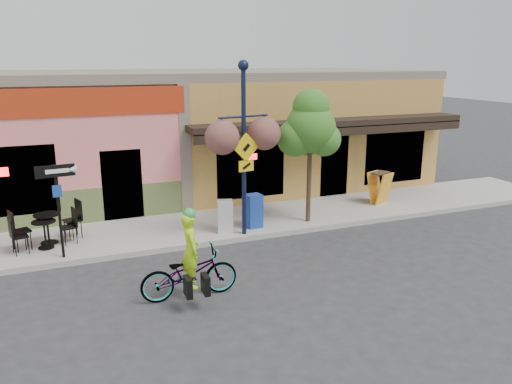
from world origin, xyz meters
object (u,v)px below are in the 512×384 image
Objects in this scene: newspaper_box_blue at (254,211)px; newspaper_box_grey at (225,216)px; building at (185,129)px; lamp_post at (244,150)px; one_way_sign at (59,212)px; bicycle at (189,273)px; street_tree at (310,156)px; cyclist_rider at (191,261)px.

newspaper_box_grey is at bearing 176.59° from newspaper_box_blue.
lamp_post reaches higher than building.
one_way_sign is at bearing -161.16° from newspaper_box_grey.
building reaches higher than newspaper_box_grey.
street_tree is (4.55, 3.28, 1.62)m from bicycle.
building is 8.32m from one_way_sign.
one_way_sign is at bearing 168.75° from lamp_post.
cyclist_rider is (-2.34, -9.69, -1.44)m from building.
street_tree reaches higher than newspaper_box_grey.
bicycle is 0.43× the size of lamp_post.
cyclist_rider is 0.40× the size of street_tree.
lamp_post is at bearing -25.27° from newspaper_box_grey.
lamp_post reaches higher than street_tree.
cyclist_rider is at bearing -103.55° from building.
lamp_post reaches higher than newspaper_box_blue.
lamp_post is at bearing -37.63° from bicycle.
newspaper_box_blue is at bearing -38.14° from cyclist_rider.
cyclist_rider is 1.64× the size of newspaper_box_blue.
building is 6.78m from lamp_post.
building is 10.07m from cyclist_rider.
building reaches higher than street_tree.
newspaper_box_blue is 0.25× the size of street_tree.
building reaches higher than one_way_sign.
one_way_sign is at bearing 41.05° from cyclist_rider.
bicycle is at bearing 91.07° from cyclist_rider.
street_tree is at bearing -1.35° from lamp_post.
lamp_post is 2.03× the size of one_way_sign.
building reaches higher than newspaper_box_blue.
newspaper_box_blue is at bearing 19.65° from newspaper_box_grey.
newspaper_box_blue is 1.07× the size of newspaper_box_grey.
one_way_sign is 0.58× the size of street_tree.
street_tree is (2.21, 0.36, -0.37)m from lamp_post.
newspaper_box_blue is (0.46, 0.45, -1.89)m from lamp_post.
cyclist_rider is 0.34× the size of lamp_post.
bicycle is at bearing -139.26° from lamp_post.
bicycle is (-2.39, -9.69, -1.71)m from building.
street_tree reaches higher than bicycle.
one_way_sign is (-2.45, 2.98, 0.78)m from bicycle.
newspaper_box_grey is at bearing -28.91° from bicycle.
building is at bearing -12.48° from cyclist_rider.
cyclist_rider is 0.69× the size of one_way_sign.
street_tree is (6.99, 0.30, 0.83)m from one_way_sign.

